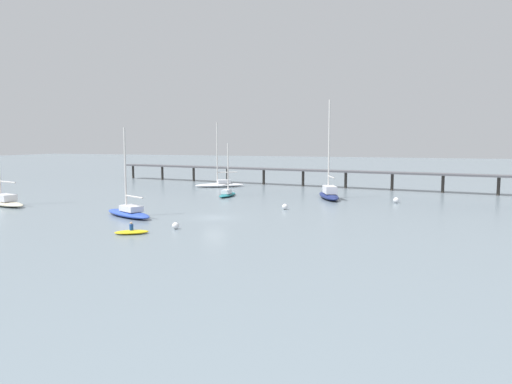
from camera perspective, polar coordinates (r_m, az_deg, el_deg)
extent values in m
plane|color=slate|center=(56.27, -4.83, -2.93)|extent=(400.00, 400.00, 0.00)
cube|color=#4C4C51|center=(93.71, 5.38, 2.50)|extent=(83.80, 14.76, 0.30)
cylinder|color=#38332D|center=(115.81, -13.80, 2.23)|extent=(0.50, 0.50, 2.88)
cylinder|color=#38332D|center=(110.55, -10.60, 2.13)|extent=(0.50, 0.50, 2.88)
cylinder|color=#38332D|center=(105.66, -7.10, 2.01)|extent=(0.50, 0.50, 2.88)
cylinder|color=#38332D|center=(101.20, -3.27, 1.87)|extent=(0.50, 0.50, 2.88)
cylinder|color=#38332D|center=(97.23, 0.89, 1.71)|extent=(0.50, 0.50, 2.88)
cylinder|color=#38332D|center=(93.82, 5.37, 1.53)|extent=(0.50, 0.50, 2.88)
cylinder|color=#38332D|center=(91.02, 10.16, 1.33)|extent=(0.50, 0.50, 2.88)
cylinder|color=#38332D|center=(88.90, 15.22, 1.10)|extent=(0.50, 0.50, 2.88)
cylinder|color=#38332D|center=(87.51, 20.48, 0.86)|extent=(0.50, 0.50, 2.88)
cylinder|color=#38332D|center=(86.87, 25.86, 0.60)|extent=(0.50, 0.50, 2.88)
ellipsoid|color=navy|center=(74.59, 8.28, -0.42)|extent=(5.63, 9.46, 0.89)
cube|color=silver|center=(73.76, 8.40, 0.27)|extent=(2.72, 3.60, 1.08)
cylinder|color=silver|center=(74.59, 8.30, 5.15)|extent=(0.23, 0.23, 13.58)
cylinder|color=silver|center=(72.71, 8.56, 1.69)|extent=(1.76, 3.98, 0.18)
ellipsoid|color=beige|center=(74.11, -26.86, -1.13)|extent=(9.84, 5.24, 0.68)
cube|color=silver|center=(73.35, -26.62, -0.58)|extent=(3.37, 2.58, 0.88)
cylinder|color=silver|center=(72.47, -26.43, 1.03)|extent=(3.89, 1.37, 0.19)
ellipsoid|color=white|center=(92.44, -4.13, 0.79)|extent=(9.05, 7.25, 0.68)
cube|color=silver|center=(92.51, -3.69, 1.20)|extent=(2.98, 2.86, 0.62)
cylinder|color=silver|center=(92.02, -4.44, 4.44)|extent=(0.23, 0.23, 11.10)
cylinder|color=silver|center=(92.50, -3.29, 2.25)|extent=(3.20, 2.20, 0.18)
ellipsoid|color=#2D4CB7|center=(58.43, -14.31, -2.40)|extent=(8.46, 5.84, 0.72)
cube|color=silver|center=(57.76, -14.01, -1.81)|extent=(3.10, 2.65, 0.63)
cylinder|color=silver|center=(58.30, -14.64, 2.53)|extent=(0.22, 0.22, 9.31)
cylinder|color=silver|center=(56.97, -13.68, -0.53)|extent=(3.31, 1.81, 0.18)
ellipsoid|color=#1E727A|center=(77.02, -3.26, -0.32)|extent=(2.14, 6.18, 0.48)
cube|color=silver|center=(76.50, -3.38, 0.04)|extent=(1.31, 1.87, 0.59)
cylinder|color=silver|center=(76.96, -3.21, 2.72)|extent=(0.19, 0.19, 7.68)
cylinder|color=silver|center=(75.81, -3.53, 0.81)|extent=(0.38, 2.83, 0.15)
ellipsoid|color=yellow|center=(47.89, -13.97, -4.44)|extent=(3.35, 2.85, 0.35)
cylinder|color=navy|center=(47.81, -13.98, -3.91)|extent=(0.50, 0.50, 0.55)
sphere|color=tan|center=(47.74, -14.00, -3.45)|extent=(0.24, 0.24, 0.24)
sphere|color=silver|center=(62.64, 3.31, -1.68)|extent=(0.70, 0.70, 0.70)
sphere|color=silver|center=(71.47, 15.64, -0.91)|extent=(0.78, 0.78, 0.78)
sphere|color=silver|center=(49.55, -9.14, -3.80)|extent=(0.68, 0.68, 0.68)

